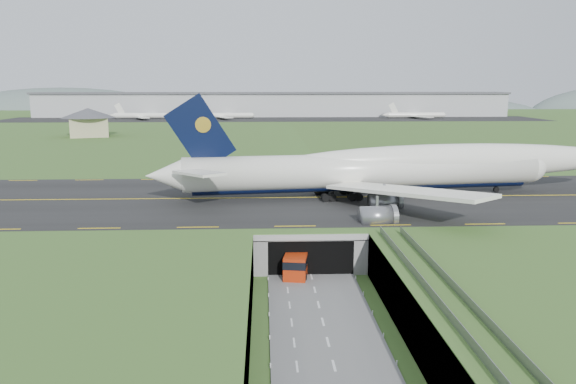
{
  "coord_description": "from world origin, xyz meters",
  "views": [
    {
      "loc": [
        -6.49,
        -66.69,
        26.31
      ],
      "look_at": [
        -2.68,
        20.0,
        9.69
      ],
      "focal_mm": 35.0,
      "sensor_mm": 36.0,
      "label": 1
    }
  ],
  "objects": [
    {
      "name": "ground",
      "position": [
        0.0,
        0.0,
        0.0
      ],
      "size": [
        900.0,
        900.0,
        0.0
      ],
      "primitive_type": "plane",
      "color": "#3F5A24",
      "rests_on": "ground"
    },
    {
      "name": "airfield_deck",
      "position": [
        0.0,
        0.0,
        3.0
      ],
      "size": [
        800.0,
        800.0,
        6.0
      ],
      "primitive_type": "cube",
      "color": "gray",
      "rests_on": "ground"
    },
    {
      "name": "trench_road",
      "position": [
        0.0,
        -7.5,
        0.1
      ],
      "size": [
        12.0,
        75.0,
        0.2
      ],
      "primitive_type": "cube",
      "color": "slate",
      "rests_on": "ground"
    },
    {
      "name": "taxiway",
      "position": [
        0.0,
        33.0,
        6.09
      ],
      "size": [
        800.0,
        44.0,
        0.18
      ],
      "primitive_type": "cube",
      "color": "black",
      "rests_on": "airfield_deck"
    },
    {
      "name": "tunnel_portal",
      "position": [
        0.0,
        16.71,
        3.33
      ],
      "size": [
        17.0,
        22.3,
        6.0
      ],
      "color": "gray",
      "rests_on": "ground"
    },
    {
      "name": "guideway",
      "position": [
        11.0,
        -19.11,
        5.32
      ],
      "size": [
        3.0,
        53.0,
        7.05
      ],
      "color": "#A8A8A3",
      "rests_on": "ground"
    },
    {
      "name": "jumbo_jet",
      "position": [
        18.12,
        34.04,
        11.24
      ],
      "size": [
        90.41,
        58.57,
        19.5
      ],
      "rotation": [
        0.0,
        0.0,
        0.12
      ],
      "color": "white",
      "rests_on": "ground"
    },
    {
      "name": "shuttle_tram",
      "position": [
        -1.89,
        8.76,
        1.82
      ],
      "size": [
        4.38,
        8.6,
        3.33
      ],
      "rotation": [
        0.0,
        0.0,
        -0.16
      ],
      "color": "#AD290B",
      "rests_on": "ground"
    },
    {
      "name": "service_building",
      "position": [
        -75.51,
        159.32,
        12.7
      ],
      "size": [
        25.95,
        25.95,
        11.3
      ],
      "rotation": [
        0.0,
        0.0,
        0.3
      ],
      "color": "tan",
      "rests_on": "ground"
    },
    {
      "name": "cargo_terminal",
      "position": [
        -0.07,
        299.41,
        13.96
      ],
      "size": [
        320.0,
        67.0,
        15.6
      ],
      "color": "#B2B2B2",
      "rests_on": "ground"
    },
    {
      "name": "distant_hills",
      "position": [
        64.38,
        430.0,
        -4.0
      ],
      "size": [
        700.0,
        91.0,
        60.0
      ],
      "color": "#576961",
      "rests_on": "ground"
    }
  ]
}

